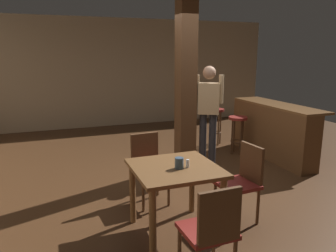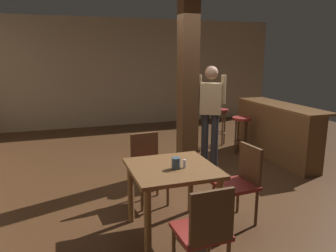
{
  "view_description": "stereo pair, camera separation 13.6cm",
  "coord_description": "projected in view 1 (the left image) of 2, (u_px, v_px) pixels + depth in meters",
  "views": [
    {
      "loc": [
        -2.13,
        -4.16,
        1.93
      ],
      "look_at": [
        -0.64,
        -0.2,
        0.97
      ],
      "focal_mm": 35.0,
      "sensor_mm": 36.0,
      "label": 1
    },
    {
      "loc": [
        -2.0,
        -4.21,
        1.93
      ],
      "look_at": [
        -0.64,
        -0.2,
        0.97
      ],
      "focal_mm": 35.0,
      "sensor_mm": 36.0,
      "label": 2
    }
  ],
  "objects": [
    {
      "name": "ground_plane",
      "position": [
        203.0,
        183.0,
        4.95
      ],
      "size": [
        10.8,
        10.8,
        0.0
      ],
      "primitive_type": "plane",
      "color": "#422816"
    },
    {
      "name": "bar_counter",
      "position": [
        272.0,
        130.0,
        6.08
      ],
      "size": [
        0.56,
        2.05,
        1.0
      ],
      "color": "brown",
      "rests_on": "ground_plane"
    },
    {
      "name": "chair_east",
      "position": [
        243.0,
        179.0,
        3.77
      ],
      "size": [
        0.45,
        0.45,
        0.89
      ],
      "color": "maroon",
      "rests_on": "ground_plane"
    },
    {
      "name": "pillar",
      "position": [
        186.0,
        86.0,
        5.26
      ],
      "size": [
        0.28,
        0.28,
        2.8
      ],
      "primitive_type": "cube",
      "color": "#4C301C",
      "rests_on": "ground_plane"
    },
    {
      "name": "wall_back",
      "position": [
        129.0,
        73.0,
        8.76
      ],
      "size": [
        8.0,
        0.1,
        2.8
      ],
      "primitive_type": "cube",
      "color": "gray",
      "rests_on": "ground_plane"
    },
    {
      "name": "chair_north",
      "position": [
        148.0,
        164.0,
        4.25
      ],
      "size": [
        0.46,
        0.46,
        0.89
      ],
      "color": "maroon",
      "rests_on": "ground_plane"
    },
    {
      "name": "salt_shaker",
      "position": [
        188.0,
        163.0,
        3.4
      ],
      "size": [
        0.03,
        0.03,
        0.09
      ],
      "primitive_type": "cylinder",
      "color": "silver",
      "rests_on": "dining_table"
    },
    {
      "name": "chair_south",
      "position": [
        212.0,
        229.0,
        2.7
      ],
      "size": [
        0.43,
        0.43,
        0.89
      ],
      "color": "maroon",
      "rests_on": "ground_plane"
    },
    {
      "name": "standing_person",
      "position": [
        208.0,
        110.0,
        5.34
      ],
      "size": [
        0.45,
        0.34,
        1.72
      ],
      "color": "tan",
      "rests_on": "ground_plane"
    },
    {
      "name": "napkin_cup",
      "position": [
        179.0,
        163.0,
        3.37
      ],
      "size": [
        0.09,
        0.09,
        0.12
      ],
      "primitive_type": "cylinder",
      "color": "#33475B",
      "rests_on": "dining_table"
    },
    {
      "name": "bar_stool_mid",
      "position": [
        216.0,
        118.0,
        6.92
      ],
      "size": [
        0.33,
        0.33,
        0.77
      ],
      "color": "maroon",
      "rests_on": "ground_plane"
    },
    {
      "name": "bar_stool_near",
      "position": [
        238.0,
        126.0,
        6.28
      ],
      "size": [
        0.36,
        0.36,
        0.73
      ],
      "color": "maroon",
      "rests_on": "ground_plane"
    },
    {
      "name": "dining_table",
      "position": [
        175.0,
        179.0,
        3.47
      ],
      "size": [
        0.89,
        0.89,
        0.76
      ],
      "color": "brown",
      "rests_on": "ground_plane"
    }
  ]
}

